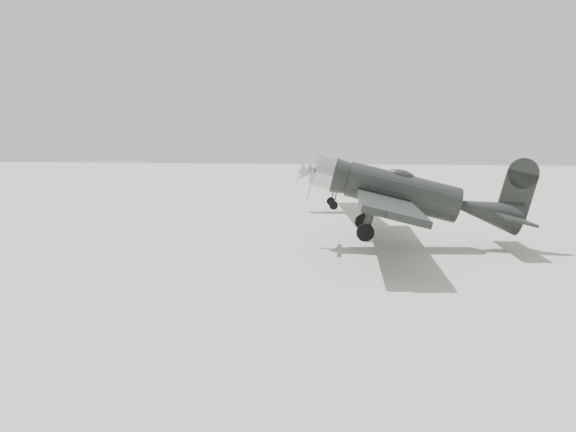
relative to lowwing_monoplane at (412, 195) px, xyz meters
name	(u,v)px	position (x,y,z in m)	size (l,w,h in m)	color
ground	(298,274)	(-3.99, -5.29, -2.14)	(160.00, 160.00, 0.00)	#A39B90
lowwing_monoplane	(412,195)	(0.00, 0.00, 0.00)	(8.98, 12.51, 4.05)	black
highwing_monoplane	(355,180)	(-2.69, 11.34, -0.25)	(7.61, 10.68, 3.01)	#ADAFB3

